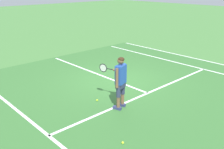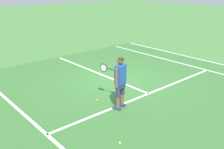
% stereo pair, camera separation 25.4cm
% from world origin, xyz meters
% --- Properties ---
extents(ground_plane, '(80.00, 80.00, 0.00)m').
position_xyz_m(ground_plane, '(0.00, 0.00, 0.00)').
color(ground_plane, '#477F3D').
extents(court_inner_surface, '(10.98, 11.01, 0.00)m').
position_xyz_m(court_inner_surface, '(0.00, -0.64, 0.00)').
color(court_inner_surface, '#387033').
rests_on(court_inner_surface, ground).
extents(line_service, '(8.23, 0.10, 0.01)m').
position_xyz_m(line_service, '(0.00, -1.73, 0.00)').
color(line_service, white).
rests_on(line_service, ground).
extents(line_centre_service, '(0.10, 6.40, 0.01)m').
position_xyz_m(line_centre_service, '(0.00, 1.47, 0.00)').
color(line_centre_service, white).
rests_on(line_centre_service, ground).
extents(line_singles_left, '(0.10, 10.61, 0.01)m').
position_xyz_m(line_singles_left, '(-4.12, -0.64, 0.00)').
color(line_singles_left, white).
rests_on(line_singles_left, ground).
extents(line_singles_right, '(0.10, 10.61, 0.01)m').
position_xyz_m(line_singles_right, '(4.12, -0.64, 0.00)').
color(line_singles_right, white).
rests_on(line_singles_right, ground).
extents(line_doubles_right, '(0.10, 10.61, 0.01)m').
position_xyz_m(line_doubles_right, '(5.49, -0.64, 0.00)').
color(line_doubles_right, white).
rests_on(line_doubles_right, ground).
extents(tennis_player, '(0.58, 1.22, 1.71)m').
position_xyz_m(tennis_player, '(-1.57, -1.85, 0.99)').
color(tennis_player, navy).
rests_on(tennis_player, ground).
extents(tennis_ball_near_feet, '(0.07, 0.07, 0.07)m').
position_xyz_m(tennis_ball_near_feet, '(-1.80, -0.97, 0.03)').
color(tennis_ball_near_feet, '#CCE02D').
rests_on(tennis_ball_near_feet, ground).
extents(tennis_ball_by_baseline, '(0.07, 0.07, 0.07)m').
position_xyz_m(tennis_ball_by_baseline, '(-2.92, -3.33, 0.03)').
color(tennis_ball_by_baseline, '#CCE02D').
rests_on(tennis_ball_by_baseline, ground).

